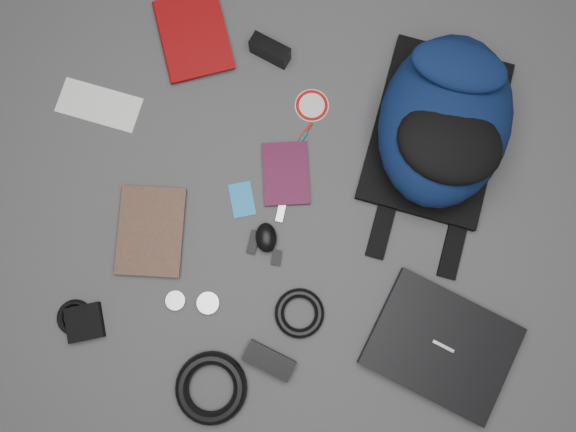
% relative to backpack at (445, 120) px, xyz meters
% --- Properties ---
extents(ground, '(4.00, 4.00, 0.00)m').
position_rel_backpack_xyz_m(ground, '(-0.34, -0.30, -0.10)').
color(ground, '#4F4F51').
rests_on(ground, ground).
extents(backpack, '(0.38, 0.53, 0.21)m').
position_rel_backpack_xyz_m(backpack, '(0.00, 0.00, 0.00)').
color(backpack, black).
rests_on(backpack, ground).
extents(laptop, '(0.39, 0.34, 0.03)m').
position_rel_backpack_xyz_m(laptop, '(0.10, -0.54, -0.09)').
color(laptop, black).
rests_on(laptop, ground).
extents(textbook_red, '(0.26, 0.29, 0.03)m').
position_rel_backpack_xyz_m(textbook_red, '(-0.77, 0.10, -0.09)').
color(textbook_red, maroon).
rests_on(textbook_red, ground).
extents(comic_book, '(0.20, 0.25, 0.02)m').
position_rel_backpack_xyz_m(comic_book, '(-0.76, -0.42, -0.10)').
color(comic_book, '#AE620C').
rests_on(comic_book, ground).
extents(envelope, '(0.23, 0.12, 0.00)m').
position_rel_backpack_xyz_m(envelope, '(-0.89, -0.10, -0.10)').
color(envelope, white).
rests_on(envelope, ground).
extents(dvd_case, '(0.16, 0.19, 0.01)m').
position_rel_backpack_xyz_m(dvd_case, '(-0.36, -0.19, -0.10)').
color(dvd_case, '#3E0B23').
rests_on(dvd_case, ground).
extents(compact_camera, '(0.11, 0.07, 0.06)m').
position_rel_backpack_xyz_m(compact_camera, '(-0.47, 0.13, -0.07)').
color(compact_camera, black).
rests_on(compact_camera, ground).
extents(sticker_disc, '(0.10, 0.10, 0.00)m').
position_rel_backpack_xyz_m(sticker_disc, '(-0.33, 0.01, -0.10)').
color(sticker_disc, white).
rests_on(sticker_disc, ground).
extents(pen_teal, '(0.06, 0.15, 0.01)m').
position_rel_backpack_xyz_m(pen_teal, '(-0.36, -0.14, -0.10)').
color(pen_teal, '#0C6570').
rests_on(pen_teal, ground).
extents(pen_red, '(0.06, 0.13, 0.01)m').
position_rel_backpack_xyz_m(pen_red, '(-0.35, -0.10, -0.10)').
color(pen_red, '#B41C0D').
rests_on(pen_red, ground).
extents(id_badge, '(0.09, 0.11, 0.00)m').
position_rel_backpack_xyz_m(id_badge, '(-0.46, -0.28, -0.10)').
color(id_badge, '#1B84CB').
rests_on(id_badge, ground).
extents(usb_black, '(0.02, 0.06, 0.01)m').
position_rel_backpack_xyz_m(usb_black, '(-0.41, -0.38, -0.10)').
color(usb_black, black).
rests_on(usb_black, ground).
extents(usb_silver, '(0.02, 0.05, 0.01)m').
position_rel_backpack_xyz_m(usb_silver, '(-0.36, -0.29, -0.10)').
color(usb_silver, '#AAABAD').
rests_on(usb_silver, ground).
extents(key_fob, '(0.03, 0.04, 0.01)m').
position_rel_backpack_xyz_m(key_fob, '(-0.34, -0.41, -0.10)').
color(key_fob, black).
rests_on(key_fob, ground).
extents(mouse, '(0.07, 0.09, 0.04)m').
position_rel_backpack_xyz_m(mouse, '(-0.38, -0.37, -0.08)').
color(mouse, black).
rests_on(mouse, ground).
extents(headphone_left, '(0.07, 0.07, 0.01)m').
position_rel_backpack_xyz_m(headphone_left, '(-0.49, -0.56, -0.10)').
color(headphone_left, '#B6B6B8').
rests_on(headphone_left, ground).
extents(headphone_right, '(0.05, 0.05, 0.01)m').
position_rel_backpack_xyz_m(headphone_right, '(-0.57, -0.57, -0.10)').
color(headphone_right, '#B2B2B4').
rests_on(headphone_right, ground).
extents(cable_coil, '(0.17, 0.17, 0.02)m').
position_rel_backpack_xyz_m(cable_coil, '(-0.26, -0.54, -0.09)').
color(cable_coil, black).
rests_on(cable_coil, ground).
extents(power_brick, '(0.14, 0.08, 0.03)m').
position_rel_backpack_xyz_m(power_brick, '(-0.31, -0.66, -0.09)').
color(power_brick, black).
rests_on(power_brick, ground).
extents(power_cord_coil, '(0.24, 0.24, 0.03)m').
position_rel_backpack_xyz_m(power_cord_coil, '(-0.44, -0.76, -0.09)').
color(power_cord_coil, black).
rests_on(power_cord_coil, ground).
extents(pouch, '(0.12, 0.12, 0.02)m').
position_rel_backpack_xyz_m(pouch, '(-0.78, -0.67, -0.09)').
color(pouch, black).
rests_on(pouch, ground).
extents(earbud_coil, '(0.10, 0.10, 0.02)m').
position_rel_backpack_xyz_m(earbud_coil, '(-0.81, -0.66, -0.10)').
color(earbud_coil, black).
rests_on(earbud_coil, ground).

